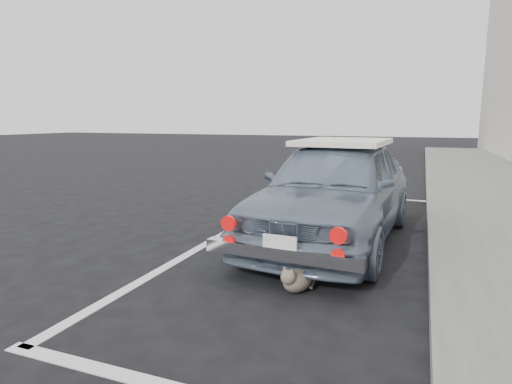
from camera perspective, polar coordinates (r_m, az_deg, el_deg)
ground at (r=3.41m, az=-11.43°, el=-18.71°), size 80.00×80.00×0.00m
pline_front at (r=9.23m, az=13.67°, el=-0.66°), size 3.00×0.12×0.01m
pline_side at (r=6.29m, az=-3.60°, el=-5.18°), size 0.12×7.00×0.01m
retro_coupe at (r=5.79m, az=10.48°, el=0.40°), size 1.85×4.14×1.38m
cat at (r=4.13m, az=5.44°, el=-11.43°), size 0.33×0.51×0.29m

